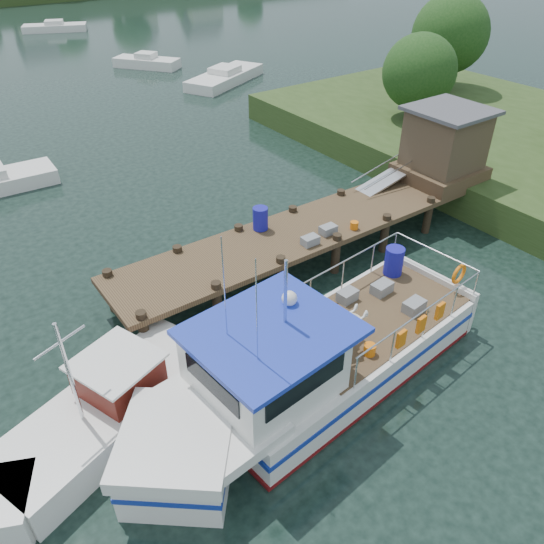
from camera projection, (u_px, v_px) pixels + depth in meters
ground_plane at (270, 273)px, 19.60m from camera, size 160.00×160.00×0.00m
dock at (401, 174)px, 21.45m from camera, size 16.60×3.00×4.78m
lobster_boat at (306, 366)px, 14.21m from camera, size 11.95×4.43×5.67m
work_boat at (98, 416)px, 13.32m from camera, size 7.38×4.35×3.94m
moored_far at (55, 27)px, 57.34m from camera, size 6.89×4.56×1.11m
moored_b at (147, 62)px, 44.36m from camera, size 4.78×5.47×1.21m
moored_c at (225, 77)px, 40.56m from camera, size 7.86×5.67×1.19m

